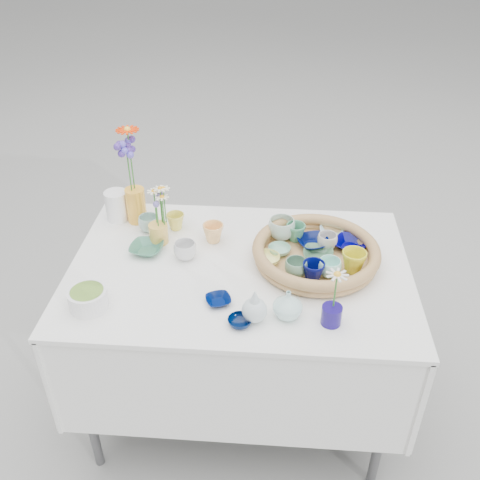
# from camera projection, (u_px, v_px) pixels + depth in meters

# --- Properties ---
(ground) EXTENTS (80.00, 80.00, 0.00)m
(ground) POSITION_uv_depth(u_px,v_px,m) (240.00, 402.00, 2.41)
(ground) COLOR #999A92
(display_table) EXTENTS (1.26, 0.86, 0.77)m
(display_table) POSITION_uv_depth(u_px,v_px,m) (240.00, 402.00, 2.41)
(display_table) COLOR white
(display_table) RESTS_ON ground
(wicker_tray) EXTENTS (0.47, 0.47, 0.08)m
(wicker_tray) POSITION_uv_depth(u_px,v_px,m) (316.00, 253.00, 1.98)
(wicker_tray) COLOR olive
(wicker_tray) RESTS_ON display_table
(tray_ceramic_0) EXTENTS (0.16, 0.16, 0.03)m
(tray_ceramic_0) POSITION_uv_depth(u_px,v_px,m) (313.00, 242.00, 2.05)
(tray_ceramic_0) COLOR #000941
(tray_ceramic_0) RESTS_ON wicker_tray
(tray_ceramic_1) EXTENTS (0.16, 0.16, 0.03)m
(tray_ceramic_1) POSITION_uv_depth(u_px,v_px,m) (350.00, 244.00, 2.04)
(tray_ceramic_1) COLOR #000053
(tray_ceramic_1) RESTS_ON wicker_tray
(tray_ceramic_2) EXTENTS (0.11, 0.11, 0.08)m
(tray_ceramic_2) POSITION_uv_depth(u_px,v_px,m) (354.00, 262.00, 1.90)
(tray_ceramic_2) COLOR gold
(tray_ceramic_2) RESTS_ON wicker_tray
(tray_ceramic_3) EXTENTS (0.13, 0.13, 0.03)m
(tray_ceramic_3) POSITION_uv_depth(u_px,v_px,m) (318.00, 254.00, 1.99)
(tray_ceramic_3) COLOR #436F4F
(tray_ceramic_3) RESTS_ON wicker_tray
(tray_ceramic_4) EXTENTS (0.10, 0.10, 0.06)m
(tray_ceramic_4) POSITION_uv_depth(u_px,v_px,m) (296.00, 268.00, 1.89)
(tray_ceramic_4) COLOR slate
(tray_ceramic_4) RESTS_ON wicker_tray
(tray_ceramic_5) EXTENTS (0.10, 0.10, 0.03)m
(tray_ceramic_5) POSITION_uv_depth(u_px,v_px,m) (279.00, 250.00, 2.01)
(tray_ceramic_5) COLOR #7DB599
(tray_ceramic_5) RESTS_ON wicker_tray
(tray_ceramic_6) EXTENTS (0.13, 0.13, 0.08)m
(tray_ceramic_6) POSITION_uv_depth(u_px,v_px,m) (282.00, 229.00, 2.08)
(tray_ceramic_6) COLOR #A6C4B5
(tray_ceramic_6) RESTS_ON wicker_tray
(tray_ceramic_7) EXTENTS (0.09, 0.09, 0.06)m
(tray_ceramic_7) POSITION_uv_depth(u_px,v_px,m) (327.00, 241.00, 2.03)
(tray_ceramic_7) COLOR silver
(tray_ceramic_7) RESTS_ON wicker_tray
(tray_ceramic_8) EXTENTS (0.10, 0.10, 0.02)m
(tray_ceramic_8) POSITION_uv_depth(u_px,v_px,m) (332.00, 230.00, 2.13)
(tray_ceramic_8) COLOR #A1CFE1
(tray_ceramic_8) RESTS_ON wicker_tray
(tray_ceramic_9) EXTENTS (0.09, 0.09, 0.07)m
(tray_ceramic_9) POSITION_uv_depth(u_px,v_px,m) (313.00, 271.00, 1.86)
(tray_ceramic_9) COLOR #04094D
(tray_ceramic_9) RESTS_ON wicker_tray
(tray_ceramic_10) EXTENTS (0.11, 0.11, 0.03)m
(tray_ceramic_10) POSITION_uv_depth(u_px,v_px,m) (267.00, 259.00, 1.96)
(tray_ceramic_10) COLOR #FDFF89
(tray_ceramic_10) RESTS_ON wicker_tray
(tray_ceramic_11) EXTENTS (0.10, 0.10, 0.07)m
(tray_ceramic_11) POSITION_uv_depth(u_px,v_px,m) (330.00, 268.00, 1.89)
(tray_ceramic_11) COLOR #A1ECD7
(tray_ceramic_11) RESTS_ON wicker_tray
(tray_ceramic_12) EXTENTS (0.09, 0.09, 0.07)m
(tray_ceramic_12) POSITION_uv_depth(u_px,v_px,m) (296.00, 232.00, 2.07)
(tray_ceramic_12) COLOR #459069
(tray_ceramic_12) RESTS_ON wicker_tray
(loose_ceramic_0) EXTENTS (0.09, 0.09, 0.07)m
(loose_ceramic_0) POSITION_uv_depth(u_px,v_px,m) (176.00, 221.00, 2.17)
(loose_ceramic_0) COLOR #D9CD4D
(loose_ceramic_0) RESTS_ON display_table
(loose_ceramic_1) EXTENTS (0.11, 0.11, 0.08)m
(loose_ceramic_1) POSITION_uv_depth(u_px,v_px,m) (213.00, 233.00, 2.10)
(loose_ceramic_1) COLOR #FFBF6D
(loose_ceramic_1) RESTS_ON display_table
(loose_ceramic_2) EXTENTS (0.14, 0.14, 0.03)m
(loose_ceramic_2) POSITION_uv_depth(u_px,v_px,m) (147.00, 249.00, 2.05)
(loose_ceramic_2) COLOR #366F56
(loose_ceramic_2) RESTS_ON display_table
(loose_ceramic_3) EXTENTS (0.11, 0.11, 0.07)m
(loose_ceramic_3) POSITION_uv_depth(u_px,v_px,m) (185.00, 251.00, 2.01)
(loose_ceramic_3) COLOR silver
(loose_ceramic_3) RESTS_ON display_table
(loose_ceramic_4) EXTENTS (0.11, 0.11, 0.02)m
(loose_ceramic_4) POSITION_uv_depth(u_px,v_px,m) (218.00, 300.00, 1.80)
(loose_ceramic_4) COLOR #000E44
(loose_ceramic_4) RESTS_ON display_table
(loose_ceramic_5) EXTENTS (0.09, 0.09, 0.07)m
(loose_ceramic_5) POSITION_uv_depth(u_px,v_px,m) (149.00, 224.00, 2.16)
(loose_ceramic_5) COLOR #9CC1B5
(loose_ceramic_5) RESTS_ON display_table
(loose_ceramic_6) EXTENTS (0.09, 0.09, 0.02)m
(loose_ceramic_6) POSITION_uv_depth(u_px,v_px,m) (240.00, 322.00, 1.71)
(loose_ceramic_6) COLOR #000F35
(loose_ceramic_6) RESTS_ON display_table
(fluted_bowl) EXTENTS (0.16, 0.16, 0.07)m
(fluted_bowl) POSITION_uv_depth(u_px,v_px,m) (88.00, 299.00, 1.77)
(fluted_bowl) COLOR white
(fluted_bowl) RESTS_ON display_table
(bud_vase_paleblue) EXTENTS (0.11, 0.11, 0.13)m
(bud_vase_paleblue) POSITION_uv_depth(u_px,v_px,m) (255.00, 305.00, 1.70)
(bud_vase_paleblue) COLOR silver
(bud_vase_paleblue) RESTS_ON display_table
(bud_vase_seafoam) EXTENTS (0.11, 0.11, 0.10)m
(bud_vase_seafoam) POSITION_uv_depth(u_px,v_px,m) (288.00, 304.00, 1.73)
(bud_vase_seafoam) COLOR silver
(bud_vase_seafoam) RESTS_ON display_table
(bud_vase_cobalt) EXTENTS (0.08, 0.08, 0.07)m
(bud_vase_cobalt) POSITION_uv_depth(u_px,v_px,m) (331.00, 315.00, 1.71)
(bud_vase_cobalt) COLOR #170B5F
(bud_vase_cobalt) RESTS_ON display_table
(single_daisy) EXTENTS (0.09, 0.09, 0.14)m
(single_daisy) POSITION_uv_depth(u_px,v_px,m) (335.00, 291.00, 1.66)
(single_daisy) COLOR silver
(single_daisy) RESTS_ON bud_vase_cobalt
(tall_vase_yellow) EXTENTS (0.10, 0.10, 0.15)m
(tall_vase_yellow) POSITION_uv_depth(u_px,v_px,m) (136.00, 205.00, 2.20)
(tall_vase_yellow) COLOR #FFB031
(tall_vase_yellow) RESTS_ON display_table
(gerbera) EXTENTS (0.11, 0.11, 0.27)m
(gerbera) POSITION_uv_depth(u_px,v_px,m) (131.00, 160.00, 2.10)
(gerbera) COLOR #FA3202
(gerbera) RESTS_ON tall_vase_yellow
(hydrangea) EXTENTS (0.09, 0.09, 0.26)m
(hydrangea) POSITION_uv_depth(u_px,v_px,m) (129.00, 170.00, 2.10)
(hydrangea) COLOR #482C93
(hydrangea) RESTS_ON tall_vase_yellow
(white_pitcher) EXTENTS (0.15, 0.13, 0.13)m
(white_pitcher) POSITION_uv_depth(u_px,v_px,m) (117.00, 206.00, 2.22)
(white_pitcher) COLOR white
(white_pitcher) RESTS_ON display_table
(daisy_cup) EXTENTS (0.10, 0.10, 0.08)m
(daisy_cup) POSITION_uv_depth(u_px,v_px,m) (159.00, 233.00, 2.09)
(daisy_cup) COLOR #EBB74B
(daisy_cup) RESTS_ON display_table
(daisy_posy) EXTENTS (0.10, 0.10, 0.16)m
(daisy_posy) POSITION_uv_depth(u_px,v_px,m) (160.00, 206.00, 2.03)
(daisy_posy) COLOR white
(daisy_posy) RESTS_ON daisy_cup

